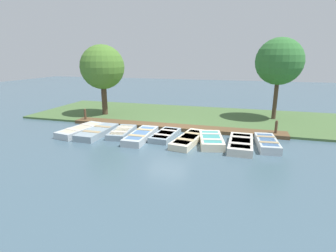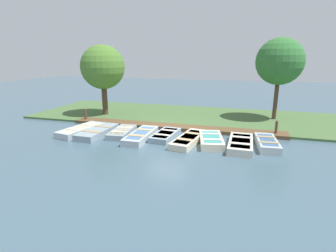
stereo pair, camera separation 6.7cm
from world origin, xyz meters
name	(u,v)px [view 1 (the left image)]	position (x,y,z in m)	size (l,w,h in m)	color
ground_plane	(167,134)	(0.00, 0.00, 0.00)	(80.00, 80.00, 0.00)	#425B6B
shore_bank	(185,116)	(-5.00, 0.00, 0.07)	(8.00, 24.00, 0.14)	#476638
dock_walkway	(173,127)	(-1.29, 0.00, 0.11)	(1.15, 14.23, 0.22)	brown
rowboat_0	(81,130)	(1.32, -5.26, 0.20)	(3.35, 1.71, 0.41)	#B2BCC1
rowboat_1	(97,132)	(1.37, -4.06, 0.20)	(3.25, 1.30, 0.40)	#8C9EA8
rowboat_2	(122,132)	(0.93, -2.63, 0.17)	(2.72, 1.34, 0.35)	#8C9EA8
rowboat_3	(141,136)	(1.38, -1.20, 0.20)	(3.33, 1.09, 0.41)	#B2BCC1
rowboat_4	(165,135)	(0.76, 0.10, 0.16)	(2.73, 1.31, 0.34)	#8C9EA8
rowboat_5	(189,139)	(1.24, 1.61, 0.19)	(3.51, 1.56, 0.38)	beige
rowboat_6	(211,140)	(1.14, 2.83, 0.22)	(2.91, 1.74, 0.44)	beige
rowboat_7	(241,144)	(1.32, 4.41, 0.21)	(3.06, 1.25, 0.42)	beige
rowboat_8	(267,143)	(0.85, 5.74, 0.22)	(2.73, 1.24, 0.44)	#B2BCC1
mooring_post_near	(85,115)	(-1.25, -6.58, 0.51)	(0.16, 0.16, 1.01)	brown
mooring_post_far	(276,128)	(-1.25, 6.37, 0.51)	(0.16, 0.16, 1.01)	brown
park_tree_far_left	(102,67)	(-3.57, -6.27, 3.83)	(3.39, 3.39, 5.56)	#4C3828
park_tree_left	(279,62)	(-5.61, 6.65, 4.30)	(3.32, 3.32, 5.98)	#4C3828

